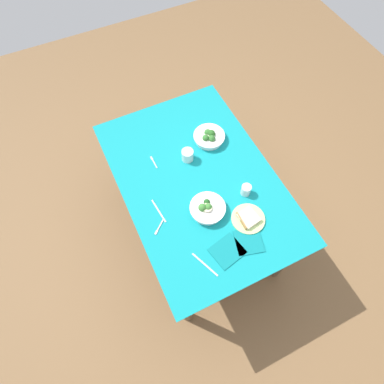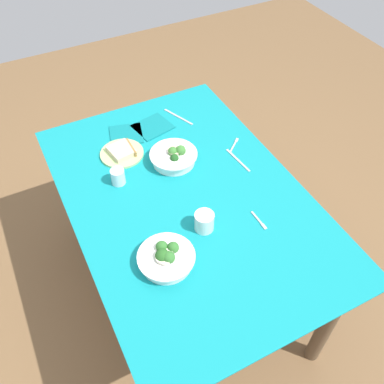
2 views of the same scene
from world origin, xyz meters
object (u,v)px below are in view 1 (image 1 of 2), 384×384
broccoli_bowl_near (207,209)px  bread_side_plate (248,218)px  napkin_folded_lower (227,251)px  water_glass_center (188,155)px  broccoli_bowl_far (209,137)px  fork_by_near_bowl (159,228)px  fork_by_far_bowl (154,162)px  table_knife_right (159,211)px  water_glass_side (246,190)px  napkin_folded_upper (249,241)px  table_knife_left (205,265)px

broccoli_bowl_near → bread_side_plate: (0.16, 0.20, -0.02)m
napkin_folded_lower → water_glass_center: bearing=174.0°
broccoli_bowl_far → fork_by_near_bowl: broccoli_bowl_far is taller
fork_by_far_bowl → table_knife_right: size_ratio=0.59×
bread_side_plate → fork_by_near_bowl: bread_side_plate is taller
bread_side_plate → water_glass_center: water_glass_center is taller
table_knife_right → napkin_folded_lower: 0.50m
water_glass_side → fork_by_far_bowl: size_ratio=0.71×
fork_by_far_bowl → napkin_folded_lower: size_ratio=0.59×
napkin_folded_upper → fork_by_far_bowl: bearing=-159.4°
water_glass_center → fork_by_far_bowl: bearing=-108.9°
water_glass_side → napkin_folded_lower: bearing=-44.9°
broccoli_bowl_far → table_knife_right: bearing=-56.0°
bread_side_plate → table_knife_left: size_ratio=1.07×
water_glass_center → fork_by_near_bowl: size_ratio=0.91×
broccoli_bowl_far → broccoli_bowl_near: broccoli_bowl_near is taller
table_knife_left → napkin_folded_lower: (-0.02, 0.16, 0.00)m
bread_side_plate → fork_by_near_bowl: 0.56m
broccoli_bowl_near → fork_by_far_bowl: bearing=-161.8°
broccoli_bowl_far → water_glass_side: (0.49, 0.01, 0.01)m
table_knife_left → table_knife_right: (-0.44, -0.11, 0.00)m
table_knife_right → napkin_folded_lower: bearing=26.5°
broccoli_bowl_near → table_knife_left: size_ratio=1.15×
fork_by_far_bowl → bread_side_plate: bearing=-152.4°
water_glass_center → table_knife_left: water_glass_center is taller
fork_by_far_bowl → water_glass_side: bearing=-138.8°
bread_side_plate → water_glass_side: water_glass_side is taller
napkin_folded_lower → fork_by_near_bowl: bearing=-135.5°
napkin_folded_upper → napkin_folded_lower: 0.15m
water_glass_center → napkin_folded_lower: water_glass_center is taller
water_glass_center → table_knife_right: water_glass_center is taller
broccoli_bowl_near → table_knife_left: 0.35m
table_knife_right → napkin_folded_upper: napkin_folded_upper is taller
broccoli_bowl_far → water_glass_center: size_ratio=2.70×
broccoli_bowl_near → water_glass_center: size_ratio=2.73×
broccoli_bowl_near → table_knife_left: broccoli_bowl_near is taller
broccoli_bowl_near → fork_by_near_bowl: (-0.03, -0.32, -0.03)m
water_glass_side → fork_by_far_bowl: bearing=-137.3°
table_knife_right → napkin_folded_lower: size_ratio=1.01×
fork_by_near_bowl → bread_side_plate: bearing=120.4°
broccoli_bowl_near → fork_by_far_bowl: (-0.49, -0.16, -0.03)m
broccoli_bowl_far → fork_by_near_bowl: size_ratio=2.47×
table_knife_right → bread_side_plate: bearing=52.8°
fork_by_near_bowl → napkin_folded_lower: bearing=94.6°
bread_side_plate → table_knife_right: (-0.29, -0.48, -0.01)m
fork_by_far_bowl → table_knife_left: same height
water_glass_side → fork_by_near_bowl: bearing=-91.5°
water_glass_center → table_knife_left: (0.72, -0.23, -0.04)m
water_glass_center → napkin_folded_lower: (0.71, -0.07, -0.04)m
fork_by_far_bowl → broccoli_bowl_far: bearing=-90.5°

